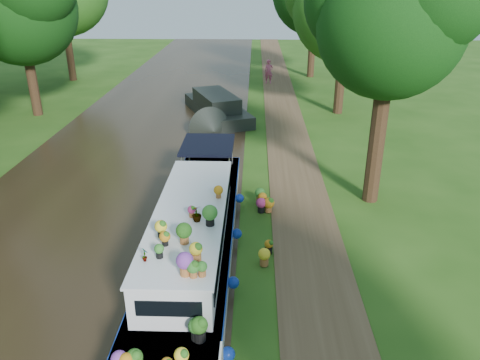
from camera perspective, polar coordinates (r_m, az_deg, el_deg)
name	(u,v)px	position (r m, az deg, el deg)	size (l,w,h in m)	color
ground	(270,240)	(14.95, 3.63, -7.29)	(100.00, 100.00, 0.00)	#254D13
canal_water	(82,236)	(15.91, -18.66, -6.53)	(10.00, 100.00, 0.02)	black
towpath	(308,240)	(15.03, 8.25, -7.25)	(2.20, 100.00, 0.03)	brown
plant_boat	(191,243)	(13.21, -5.97, -7.60)	(2.29, 13.52, 2.29)	white
tree_near_overhang	(392,12)	(16.48, 18.02, 18.87)	(5.52, 5.28, 8.99)	black
second_boat	(216,108)	(27.43, -2.89, 8.73)	(4.60, 8.15, 1.48)	black
pedestrian_pink	(269,72)	(36.65, 3.52, 13.06)	(0.65, 0.42, 1.78)	pink
verge_plant	(270,206)	(16.59, 3.65, -3.13)	(0.37, 0.32, 0.41)	#237122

